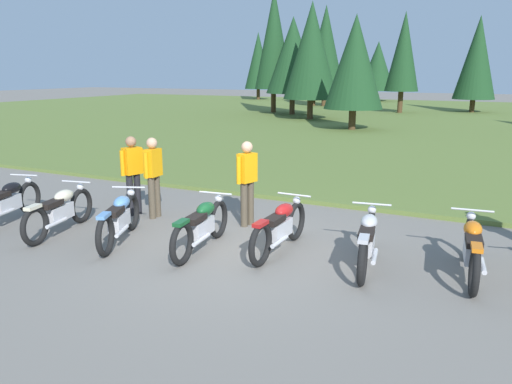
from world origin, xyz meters
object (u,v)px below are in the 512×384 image
motorcycle_british_green (202,225)px  motorcycle_silver (367,240)px  motorcycle_black (8,202)px  rider_with_back_turned (133,171)px  motorcycle_red (280,227)px  rider_near_row_end (247,178)px  motorcycle_sky_blue (120,218)px  motorcycle_orange (472,248)px  motorcycle_cream (60,210)px  rider_in_hivis_vest (153,173)px

motorcycle_british_green → motorcycle_silver: (2.70, 0.47, 0.00)m
motorcycle_black → rider_with_back_turned: 2.51m
motorcycle_silver → motorcycle_red: bearing=179.2°
motorcycle_red → rider_near_row_end: rider_near_row_end is taller
motorcycle_sky_blue → motorcycle_british_green: 1.56m
motorcycle_british_green → rider_with_back_turned: bearing=153.6°
motorcycle_orange → motorcycle_black: bearing=-172.3°
motorcycle_red → rider_with_back_turned: bearing=168.9°
motorcycle_cream → motorcycle_silver: bearing=8.6°
motorcycle_black → rider_in_hivis_vest: (2.40, 1.59, 0.51)m
motorcycle_black → motorcycle_british_green: size_ratio=0.98×
rider_near_row_end → rider_in_hivis_vest: bearing=-170.2°
motorcycle_sky_blue → motorcycle_silver: bearing=10.0°
motorcycle_british_green → motorcycle_orange: same height
motorcycle_sky_blue → rider_in_hivis_vest: rider_in_hivis_vest is taller
motorcycle_black → motorcycle_cream: (1.44, -0.01, 0.00)m
motorcycle_orange → motorcycle_red: bearing=-174.3°
motorcycle_red → motorcycle_cream: bearing=-168.0°
motorcycle_cream → rider_in_hivis_vest: (0.96, 1.60, 0.51)m
motorcycle_red → motorcycle_orange: size_ratio=1.00×
motorcycle_orange → rider_near_row_end: bearing=169.1°
rider_with_back_turned → rider_near_row_end: bearing=8.2°
rider_near_row_end → rider_in_hivis_vest: 2.01m
motorcycle_cream → motorcycle_british_green: bearing=7.4°
motorcycle_black → motorcycle_cream: same height
motorcycle_sky_blue → rider_with_back_turned: (-0.89, 1.48, 0.51)m
motorcycle_red → rider_in_hivis_vest: bearing=166.8°
motorcycle_sky_blue → motorcycle_red: size_ratio=0.94×
motorcycle_cream → motorcycle_british_green: same height
motorcycle_red → motorcycle_orange: (2.94, 0.29, 0.00)m
rider_in_hivis_vest → motorcycle_red: bearing=-13.2°
motorcycle_silver → rider_with_back_turned: (-5.12, 0.74, 0.51)m
motorcycle_sky_blue → motorcycle_red: (2.76, 0.76, 0.00)m
motorcycle_silver → motorcycle_orange: (1.47, 0.31, 0.00)m
motorcycle_black → motorcycle_orange: bearing=7.7°
motorcycle_black → motorcycle_sky_blue: 2.77m
motorcycle_cream → rider_near_row_end: (2.94, 1.95, 0.51)m
motorcycle_black → motorcycle_cream: size_ratio=0.99×
motorcycle_red → rider_near_row_end: (-1.16, 1.08, 0.51)m
rider_with_back_turned → rider_near_row_end: (2.50, 0.36, 0.00)m
motorcycle_british_green → motorcycle_red: same height
motorcycle_black → motorcycle_orange: 8.55m
rider_with_back_turned → rider_near_row_end: size_ratio=1.00×
motorcycle_sky_blue → rider_in_hivis_vest: bearing=104.0°
motorcycle_black → rider_with_back_turned: size_ratio=1.23×
motorcycle_silver → motorcycle_orange: 1.50m
motorcycle_red → rider_in_hivis_vest: 3.26m
rider_with_back_turned → motorcycle_orange: bearing=-3.7°
motorcycle_sky_blue → motorcycle_silver: size_ratio=0.95×
motorcycle_silver → rider_near_row_end: 2.89m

